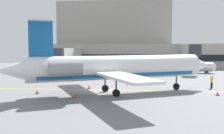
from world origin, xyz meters
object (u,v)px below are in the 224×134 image
Objects in this scene: baggage_tug at (122,69)px; fuel_tank at (200,67)px; regional_jet at (115,68)px; pushback_tractor at (129,74)px; marshaller at (212,82)px.

fuel_tank is (17.88, 2.48, 0.40)m from baggage_tug.
baggage_tug is at bearing 91.49° from regional_jet.
regional_jet is 15.62m from pushback_tractor.
regional_jet reaches higher than baggage_tug.
baggage_tug is (-0.70, 26.89, -2.41)m from regional_jet.
fuel_tank is at bearing 7.90° from baggage_tug.
pushback_tractor is (1.25, 15.39, -2.39)m from regional_jet.
baggage_tug is 2.16× the size of marshaller.
marshaller is at bearing -98.27° from fuel_tank.
regional_jet is 14.77× the size of marshaller.
fuel_tank is at bearing 41.28° from pushback_tractor.
regional_jet reaches higher than fuel_tank.
regional_jet is 27.01m from baggage_tug.
fuel_tank is 3.75× the size of marshaller.
fuel_tank reaches higher than marshaller.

